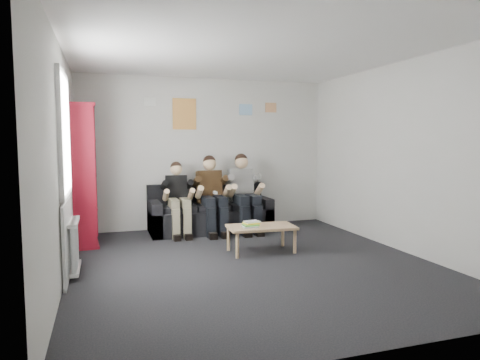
{
  "coord_description": "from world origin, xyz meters",
  "views": [
    {
      "loc": [
        -1.81,
        -5.11,
        1.58
      ],
      "look_at": [
        0.26,
        1.3,
        0.96
      ],
      "focal_mm": 32.0,
      "sensor_mm": 36.0,
      "label": 1
    }
  ],
  "objects_px": {
    "person_middle": "(212,195)",
    "person_right": "(245,193)",
    "bookshelf": "(85,175)",
    "coffee_table": "(261,229)",
    "sofa": "(210,214)",
    "person_left": "(178,199)"
  },
  "relations": [
    {
      "from": "person_middle",
      "to": "person_right",
      "type": "height_order",
      "value": "person_right"
    },
    {
      "from": "bookshelf",
      "to": "person_middle",
      "type": "relative_size",
      "value": 1.6
    },
    {
      "from": "person_right",
      "to": "coffee_table",
      "type": "bearing_deg",
      "value": -93.14
    },
    {
      "from": "bookshelf",
      "to": "person_right",
      "type": "xyz_separation_m",
      "value": [
        2.6,
        0.11,
        -0.4
      ]
    },
    {
      "from": "person_middle",
      "to": "person_right",
      "type": "distance_m",
      "value": 0.58
    },
    {
      "from": "sofa",
      "to": "person_right",
      "type": "relative_size",
      "value": 1.54
    },
    {
      "from": "bookshelf",
      "to": "coffee_table",
      "type": "relative_size",
      "value": 2.25
    },
    {
      "from": "coffee_table",
      "to": "person_middle",
      "type": "relative_size",
      "value": 0.71
    },
    {
      "from": "person_left",
      "to": "person_right",
      "type": "height_order",
      "value": "person_right"
    },
    {
      "from": "coffee_table",
      "to": "person_right",
      "type": "height_order",
      "value": "person_right"
    },
    {
      "from": "person_right",
      "to": "bookshelf",
      "type": "bearing_deg",
      "value": -171.82
    },
    {
      "from": "bookshelf",
      "to": "coffee_table",
      "type": "height_order",
      "value": "bookshelf"
    },
    {
      "from": "bookshelf",
      "to": "person_left",
      "type": "height_order",
      "value": "bookshelf"
    },
    {
      "from": "sofa",
      "to": "person_left",
      "type": "distance_m",
      "value": 0.69
    },
    {
      "from": "person_left",
      "to": "coffee_table",
      "type": "bearing_deg",
      "value": -49.31
    },
    {
      "from": "sofa",
      "to": "person_left",
      "type": "bearing_deg",
      "value": -161.79
    },
    {
      "from": "person_right",
      "to": "sofa",
      "type": "bearing_deg",
      "value": 167.0
    },
    {
      "from": "coffee_table",
      "to": "person_right",
      "type": "relative_size",
      "value": 0.7
    },
    {
      "from": "coffee_table",
      "to": "person_left",
      "type": "height_order",
      "value": "person_left"
    },
    {
      "from": "bookshelf",
      "to": "person_middle",
      "type": "height_order",
      "value": "bookshelf"
    },
    {
      "from": "sofa",
      "to": "coffee_table",
      "type": "distance_m",
      "value": 1.67
    },
    {
      "from": "coffee_table",
      "to": "person_left",
      "type": "xyz_separation_m",
      "value": [
        -0.94,
        1.44,
        0.28
      ]
    }
  ]
}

